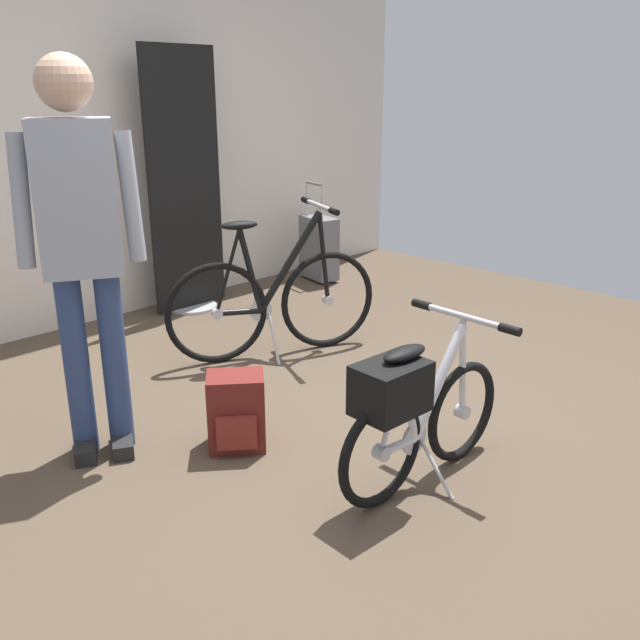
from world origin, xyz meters
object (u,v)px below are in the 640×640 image
floor_banner_stand (186,196)px  backpack_on_floor (236,412)px  visitor_near_wall (81,238)px  folding_bike_foreground (413,410)px  display_bike_left (274,300)px  rolling_suitcase (319,247)px

floor_banner_stand → backpack_on_floor: size_ratio=5.23×
visitor_near_wall → backpack_on_floor: visitor_near_wall is taller
folding_bike_foreground → display_bike_left: (0.61, 1.50, 0.00)m
floor_banner_stand → backpack_on_floor: bearing=-120.4°
folding_bike_foreground → rolling_suitcase: (2.04, 2.51, -0.07)m
rolling_suitcase → backpack_on_floor: (-2.33, -1.74, -0.11)m
display_bike_left → rolling_suitcase: (1.43, 1.01, -0.07)m
rolling_suitcase → floor_banner_stand: bearing=174.2°
folding_bike_foreground → rolling_suitcase: rolling_suitcase is taller
display_bike_left → backpack_on_floor: 1.17m
folding_bike_foreground → visitor_near_wall: visitor_near_wall is taller
rolling_suitcase → folding_bike_foreground: bearing=-129.1°
floor_banner_stand → backpack_on_floor: 2.26m
visitor_near_wall → rolling_suitcase: (2.76, 1.31, -0.70)m
folding_bike_foreground → visitor_near_wall: bearing=120.7°
rolling_suitcase → backpack_on_floor: bearing=-143.2°
display_bike_left → visitor_near_wall: 1.50m
floor_banner_stand → display_bike_left: bearing=-100.0°
floor_banner_stand → visitor_near_wall: (-1.53, -1.43, 0.14)m
display_bike_left → visitor_near_wall: bearing=-167.4°
backpack_on_floor → folding_bike_foreground: bearing=-69.7°
folding_bike_foreground → backpack_on_floor: size_ratio=2.77×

